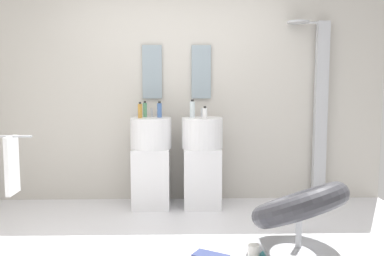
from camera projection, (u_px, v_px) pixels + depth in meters
name	position (u px, v px, depth m)	size (l,w,h in m)	color
rear_partition	(177.00, 88.00, 4.70)	(4.80, 0.10, 2.60)	beige
pedestal_sink_left	(151.00, 160.00, 4.42)	(0.45, 0.45, 1.08)	white
pedestal_sink_right	(202.00, 160.00, 4.44)	(0.45, 0.45, 1.08)	white
vanity_mirror_left	(152.00, 72.00, 4.60)	(0.22, 0.03, 0.60)	#8C9EA8
vanity_mirror_right	(201.00, 72.00, 4.61)	(0.22, 0.03, 0.60)	#8C9EA8
shower_column	(319.00, 108.00, 4.64)	(0.49, 0.24, 2.05)	#B7BABF
lounge_chair	(299.00, 211.00, 3.17)	(1.11, 1.11, 0.65)	#B7BABF
towel_rack	(9.00, 168.00, 3.47)	(0.37, 0.22, 0.95)	#B7BABF
coffee_mug	(254.00, 251.00, 3.12)	(0.09, 0.09, 0.10)	white
soap_bottle_blue	(159.00, 110.00, 4.42)	(0.05, 0.05, 0.18)	#4C72B7
soap_bottle_clear	(192.00, 109.00, 4.41)	(0.06, 0.06, 0.20)	silver
soap_bottle_amber	(140.00, 111.00, 4.36)	(0.05, 0.05, 0.17)	#C68C38
soap_bottle_white	(205.00, 113.00, 4.24)	(0.05, 0.05, 0.13)	white
soap_bottle_green	(145.00, 110.00, 4.47)	(0.04, 0.04, 0.18)	#59996B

